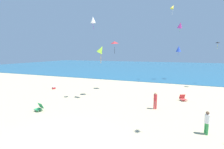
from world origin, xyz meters
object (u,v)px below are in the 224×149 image
(cooler_box, at_px, (54,88))
(kite_lime, at_px, (101,50))
(kite_blue, at_px, (179,49))
(person_2, at_px, (207,121))
(kite_magenta, at_px, (180,25))
(beach_chair_mid_beach, at_px, (39,107))
(person_1, at_px, (155,99))
(kite_red, at_px, (114,42))
(kite_white, at_px, (93,20))
(beach_chair_far_left, at_px, (183,98))
(kite_yellow, at_px, (173,7))
(kite_black, at_px, (218,43))

(cooler_box, distance_m, kite_lime, 8.80)
(kite_lime, distance_m, kite_blue, 16.51)
(person_2, distance_m, kite_magenta, 20.70)
(beach_chair_mid_beach, height_order, kite_magenta, kite_magenta)
(person_1, distance_m, kite_red, 9.42)
(beach_chair_mid_beach, distance_m, kite_red, 11.35)
(kite_white, bearing_deg, beach_chair_far_left, 17.59)
(kite_yellow, bearing_deg, kite_magenta, 30.66)
(person_1, xyz_separation_m, kite_yellow, (1.00, 14.87, 11.26))
(kite_blue, relative_size, kite_black, 1.55)
(kite_red, bearing_deg, kite_magenta, 52.06)
(kite_yellow, relative_size, kite_blue, 0.95)
(kite_blue, bearing_deg, person_2, -87.40)
(cooler_box, relative_size, person_1, 0.43)
(cooler_box, bearing_deg, kite_blue, 40.98)
(kite_white, bearing_deg, kite_yellow, 63.17)
(cooler_box, relative_size, kite_lime, 0.31)
(person_2, bearing_deg, kite_lime, -56.01)
(person_2, bearing_deg, beach_chair_mid_beach, -22.86)
(beach_chair_mid_beach, distance_m, kite_white, 9.28)
(beach_chair_mid_beach, xyz_separation_m, cooler_box, (-4.38, 6.71, -0.13))
(kite_yellow, relative_size, kite_black, 1.48)
(kite_white, height_order, kite_magenta, kite_magenta)
(person_2, bearing_deg, person_1, -70.69)
(beach_chair_mid_beach, relative_size, cooler_box, 1.16)
(beach_chair_far_left, bearing_deg, person_2, -18.63)
(person_2, distance_m, kite_black, 18.51)
(beach_chair_far_left, relative_size, cooler_box, 1.31)
(kite_yellow, distance_m, kite_black, 8.74)
(beach_chair_far_left, bearing_deg, kite_black, 128.93)
(cooler_box, height_order, kite_black, kite_black)
(person_2, height_order, kite_blue, kite_blue)
(kite_white, bearing_deg, kite_black, 44.23)
(kite_magenta, bearing_deg, person_2, -87.26)
(person_1, height_order, kite_magenta, kite_magenta)
(person_1, xyz_separation_m, person_2, (3.19, -3.21, -0.04))
(person_2, bearing_deg, kite_blue, -112.83)
(kite_white, relative_size, kite_magenta, 0.70)
(beach_chair_mid_beach, height_order, beach_chair_far_left, beach_chair_mid_beach)
(kite_white, xyz_separation_m, kite_blue, (8.44, 15.75, -2.46))
(person_1, distance_m, person_2, 4.53)
(person_1, height_order, kite_yellow, kite_yellow)
(beach_chair_mid_beach, relative_size, kite_blue, 0.43)
(kite_lime, relative_size, kite_blue, 1.18)
(kite_black, bearing_deg, beach_chair_mid_beach, -132.67)
(beach_chair_far_left, distance_m, kite_yellow, 16.52)
(beach_chair_mid_beach, bearing_deg, cooler_box, -132.47)
(cooler_box, bearing_deg, kite_black, 27.98)
(kite_lime, height_order, kite_magenta, kite_magenta)
(cooler_box, height_order, kite_red, kite_red)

